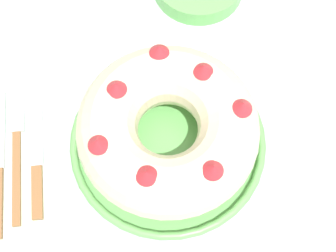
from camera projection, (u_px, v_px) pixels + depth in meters
ground_plane at (168, 231)px, 1.45m from camera, size 8.00×8.00×0.00m
dining_table at (168, 165)px, 0.83m from camera, size 1.30×0.97×0.77m
serving_dish at (168, 140)px, 0.72m from camera, size 0.30×0.30×0.03m
bundt_cake at (168, 126)px, 0.67m from camera, size 0.26×0.26×0.10m
fork at (17, 150)px, 0.73m from camera, size 0.02×0.21×0.01m
cake_knife at (37, 168)px, 0.72m from camera, size 0.02×0.18×0.01m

